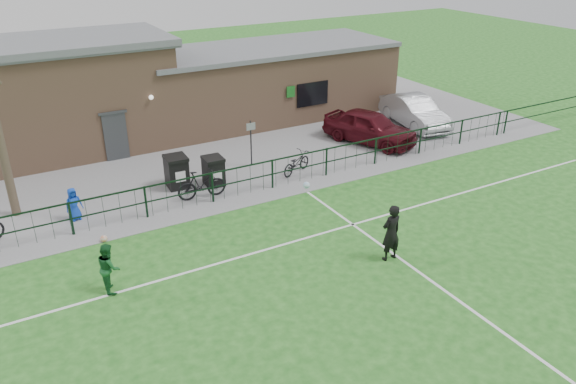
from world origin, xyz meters
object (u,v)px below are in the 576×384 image
wheelie_bin_left (177,173)px  bicycle_d (202,184)px  wheelie_bin_right (214,172)px  bicycle_e (296,163)px  ball_ground (104,239)px  car_maroon (370,127)px  spectator_child (74,204)px  outfield_player (109,267)px  sign_post (251,144)px  car_silver (414,111)px

wheelie_bin_left → bicycle_d: size_ratio=0.64×
wheelie_bin_left → wheelie_bin_right: (1.33, -0.51, -0.06)m
bicycle_e → ball_ground: bearing=77.8°
car_maroon → spectator_child: 13.66m
car_maroon → ball_ground: 13.51m
wheelie_bin_right → ball_ground: size_ratio=4.72×
bicycle_d → outfield_player: 6.14m
wheelie_bin_right → bicycle_d: bicycle_d is taller
wheelie_bin_right → car_maroon: 8.30m
wheelie_bin_left → ball_ground: bearing=-137.7°
sign_post → ball_ground: 7.84m
car_silver → spectator_child: size_ratio=3.88×
wheelie_bin_right → car_maroon: bearing=7.9°
wheelie_bin_right → bicycle_d: size_ratio=0.57×
bicycle_d → outfield_player: bearing=138.9°
wheelie_bin_right → car_maroon: size_ratio=0.24×
bicycle_e → spectator_child: spectator_child is taller
sign_post → bicycle_e: bearing=-52.1°
spectator_child → car_maroon: bearing=-4.8°
outfield_player → ball_ground: (0.42, 2.81, -0.62)m
wheelie_bin_left → outfield_player: bearing=-121.8°
car_maroon → car_silver: size_ratio=0.98×
wheelie_bin_right → car_maroon: car_maroon is taller
bicycle_d → outfield_player: size_ratio=1.26×
wheelie_bin_left → outfield_player: outfield_player is taller
sign_post → car_maroon: size_ratio=0.44×
car_maroon → wheelie_bin_right: bearing=164.1°
car_maroon → bicycle_e: (-4.83, -1.44, -0.32)m
sign_post → outfield_player: size_ratio=1.36×
ball_ground → outfield_player: bearing=-98.5°
outfield_player → ball_ground: outfield_player is taller
ball_ground → car_maroon: bearing=13.8°
car_silver → bicycle_e: size_ratio=2.71×
wheelie_bin_right → car_silver: 11.86m
bicycle_e → ball_ground: bicycle_e is taller
wheelie_bin_left → sign_post: size_ratio=0.59×
wheelie_bin_left → spectator_child: 4.12m
car_silver → sign_post: bearing=-166.9°
bicycle_d → wheelie_bin_right: bearing=-37.9°
wheelie_bin_right → car_silver: (11.73, 1.71, 0.22)m
wheelie_bin_right → outfield_player: outfield_player is taller
bicycle_e → wheelie_bin_right: bearing=55.7°
wheelie_bin_left → ball_ground: (-3.53, -2.89, -0.50)m
spectator_child → wheelie_bin_left: bearing=2.4°
wheelie_bin_right → car_silver: bearing=10.5°
wheelie_bin_left → wheelie_bin_right: bearing=-18.2°
outfield_player → sign_post: bearing=-47.4°
car_silver → outfield_player: size_ratio=3.13×
car_silver → bicycle_d: 12.87m
sign_post → ball_ground: sign_post is taller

